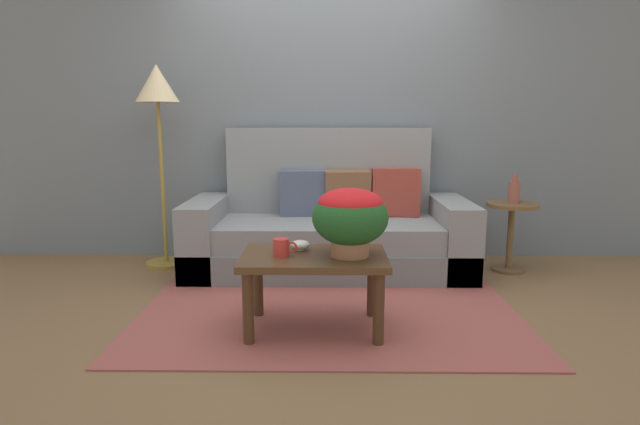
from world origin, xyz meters
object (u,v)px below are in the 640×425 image
Objects in this scene: potted_plant at (350,216)px; snack_bowl at (300,245)px; coffee_table at (314,268)px; coffee_mug at (282,247)px; floor_lamp at (158,103)px; table_vase at (514,191)px; side_table at (511,224)px; couch at (330,229)px.

potted_plant is 0.37m from snack_bowl.
coffee_mug is (-0.18, -0.03, 0.13)m from coffee_table.
coffee_table is 0.50× the size of floor_lamp.
snack_bowl is at bearing 158.21° from potted_plant.
snack_bowl is (-0.09, 0.09, 0.11)m from coffee_table.
coffee_mug is 2.17m from table_vase.
floor_lamp reaches higher than coffee_mug.
side_table is at bearing 42.17° from potted_plant.
table_vase is at bearing 37.74° from coffee_table.
snack_bowl is (0.10, 0.13, -0.02)m from coffee_mug.
couch is 5.23× the size of potted_plant.
floor_lamp is 12.02× the size of coffee_mug.
snack_bowl is at bearing -145.85° from table_vase.
floor_lamp is 3.85× the size of potted_plant.
couch is 4.00× the size of side_table.
floor_lamp is at bearing 177.23° from side_table.
floor_lamp is (-2.87, 0.14, 0.97)m from side_table.
coffee_table is at bearing 173.60° from potted_plant.
coffee_mug is at bearing -144.51° from table_vase.
couch is at bearing 81.09° from snack_bowl.
side_table is at bearing 35.44° from coffee_mug.
table_vase is at bearing 42.17° from potted_plant.
coffee_mug is (1.11, -1.39, -0.85)m from floor_lamp.
table_vase is (0.01, 0.01, 0.27)m from side_table.
floor_lamp is (-1.30, 1.35, 0.98)m from coffee_table.
coffee_table is 6.05× the size of coffee_mug.
floor_lamp reaches higher than side_table.
coffee_table is 7.21× the size of snack_bowl.
floor_lamp is at bearing 133.89° from snack_bowl.
coffee_table is at bearing -94.45° from couch.
couch reaches higher than coffee_mug.
side_table is 3.03m from floor_lamp.
floor_lamp reaches higher than couch.
side_table is 2.15m from coffee_mug.
couch is at bearing 94.70° from potted_plant.
potted_plant reaches higher than snack_bowl.
coffee_mug is at bearing -51.22° from floor_lamp.
coffee_mug is 0.60× the size of table_vase.
floor_lamp is at bearing 128.78° from coffee_mug.
potted_plant is at bearing -42.48° from floor_lamp.
potted_plant is at bearing -6.40° from coffee_table.
side_table is 1.31× the size of potted_plant.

